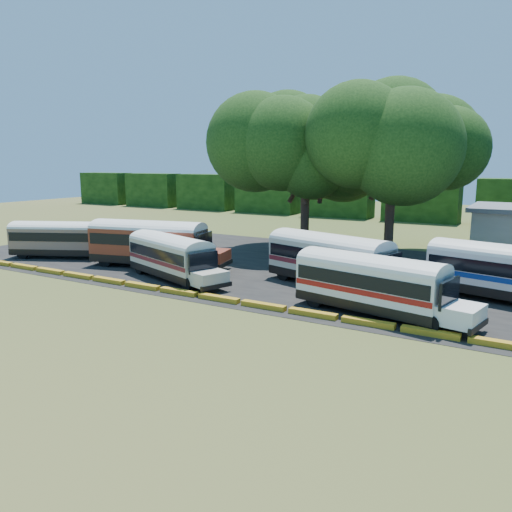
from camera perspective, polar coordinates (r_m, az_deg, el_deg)
The scene contains 12 objects.
ground at distance 27.97m, azimuth -2.85°, elevation -6.06°, with size 160.00×160.00×0.00m, color #34501A.
asphalt_strip at distance 37.91m, azimuth 8.33°, elevation -1.67°, with size 64.00×24.00×0.02m, color black.
curb at distance 28.74m, azimuth -1.77°, elevation -5.28°, with size 53.70×0.45×0.30m.
treeline_backdrop at distance 72.14m, azimuth 18.39°, elevation 6.14°, with size 130.00×4.00×6.00m.
bus_beige at distance 45.62m, azimuth -21.45°, elevation 2.05°, with size 9.54×6.01×3.10m.
bus_red at distance 39.51m, azimuth -11.90°, elevation 1.76°, with size 11.32×5.04×3.62m.
bus_cream_west at distance 34.97m, azimuth -9.60°, elevation 0.17°, with size 9.68×5.42×3.11m.
bus_cream_east at distance 32.87m, azimuth 8.63°, elevation -0.12°, with size 10.82×5.58×3.46m.
bus_white_red at distance 27.28m, azimuth 13.25°, elevation -2.80°, with size 10.10×4.31×3.23m.
bus_white_blue at distance 32.46m, azimuth 26.80°, elevation -1.41°, with size 10.49×4.85×3.35m.
tree_west at distance 46.63m, azimuth 5.75°, elevation 12.53°, with size 11.98×11.98×14.01m.
tree_center at distance 44.92m, azimuth 15.48°, elevation 13.62°, with size 11.95×11.95×15.05m.
Camera 1 is at (14.58, -22.47, 8.06)m, focal length 35.00 mm.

